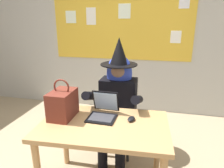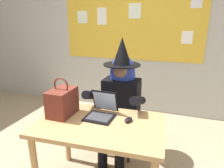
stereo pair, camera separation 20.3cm
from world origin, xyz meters
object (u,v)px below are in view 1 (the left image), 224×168
Objects in this scene: person_costumed at (118,95)px; desk_main at (104,133)px; laptop at (103,111)px; handbag at (63,104)px; chair_at_desk at (120,113)px; computer_mouse at (131,119)px.

desk_main is at bearing -0.10° from person_costumed.
laptop is 0.39m from handbag.
person_costumed is at bearing 85.87° from laptop.
person_costumed is at bearing 1.35° from chair_at_desk.
person_costumed is at bearing 89.61° from desk_main.
laptop is at bearing 14.77° from handbag.
laptop is 2.97× the size of computer_mouse.
person_costumed is 0.46m from laptop.
laptop is 0.28m from computer_mouse.
chair_at_desk reaches higher than computer_mouse.
chair_at_desk reaches higher than desk_main.
handbag is at bearing -27.26° from chair_at_desk.
handbag is (-0.37, -0.10, 0.08)m from laptop.
laptop is (-0.04, 0.14, 0.15)m from desk_main.
desk_main is 0.28m from computer_mouse.
desk_main is 0.48m from handbag.
person_costumed reaches higher than computer_mouse.
handbag is at bearing -163.68° from laptop.
computer_mouse is at bearing 24.54° from chair_at_desk.
chair_at_desk is at bearing 86.39° from laptop.
computer_mouse reaches higher than desk_main.
chair_at_desk is 0.69m from computer_mouse.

